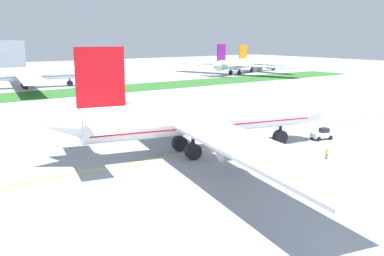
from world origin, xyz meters
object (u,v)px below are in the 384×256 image
(ground_crew_wingwalker_port, at_px, (327,153))
(ground_crew_wingwalker_starboard, at_px, (255,144))
(parked_airliner_far_outer, at_px, (258,62))
(pushback_tug, at_px, (322,134))
(parked_airliner_far_centre, at_px, (30,74))
(parked_airliner_far_right, at_px, (237,64))
(airliner_foreground, at_px, (200,118))
(ground_crew_marshaller_front, at_px, (229,141))

(ground_crew_wingwalker_port, xyz_separation_m, ground_crew_wingwalker_starboard, (-5.62, 11.31, 0.00))
(ground_crew_wingwalker_port, distance_m, parked_airliner_far_outer, 186.22)
(pushback_tug, xyz_separation_m, parked_airliner_far_centre, (-21.47, 123.60, 4.49))
(parked_airliner_far_outer, bearing_deg, parked_airliner_far_right, -159.34)
(parked_airliner_far_centre, relative_size, parked_airliner_far_right, 1.00)
(airliner_foreground, distance_m, parked_airliner_far_outer, 185.84)
(parked_airliner_far_outer, bearing_deg, ground_crew_wingwalker_port, -130.93)
(ground_crew_marshaller_front, bearing_deg, parked_airliner_far_centre, 91.26)
(airliner_foreground, relative_size, parked_airliner_far_outer, 1.37)
(airliner_foreground, xyz_separation_m, ground_crew_marshaller_front, (7.17, 0.63, -5.30))
(pushback_tug, relative_size, ground_crew_wingwalker_starboard, 3.46)
(parked_airliner_far_centre, bearing_deg, pushback_tug, -80.15)
(pushback_tug, distance_m, ground_crew_wingwalker_starboard, 16.62)
(ground_crew_wingwalker_starboard, bearing_deg, pushback_tug, -6.57)
(ground_crew_marshaller_front, height_order, parked_airliner_far_outer, parked_airliner_far_outer)
(airliner_foreground, bearing_deg, ground_crew_wingwalker_port, -45.16)
(ground_crew_wingwalker_port, distance_m, parked_airliner_far_right, 163.40)
(ground_crew_wingwalker_port, xyz_separation_m, parked_airliner_far_outer, (121.98, 140.65, 4.17))
(parked_airliner_far_right, bearing_deg, parked_airliner_far_outer, 20.66)
(ground_crew_wingwalker_port, bearing_deg, ground_crew_wingwalker_starboard, 116.42)
(pushback_tug, xyz_separation_m, parked_airliner_far_outer, (111.09, 131.24, 4.19))
(pushback_tug, relative_size, parked_airliner_far_centre, 0.08)
(pushback_tug, distance_m, parked_airliner_far_outer, 172.00)
(ground_crew_wingwalker_starboard, relative_size, parked_airliner_far_centre, 0.02)
(ground_crew_marshaller_front, xyz_separation_m, parked_airliner_far_right, (105.18, 115.40, 4.51))
(pushback_tug, bearing_deg, parked_airliner_far_outer, 49.75)
(pushback_tug, xyz_separation_m, parked_airliner_far_right, (86.28, 121.88, 4.51))
(ground_crew_marshaller_front, xyz_separation_m, ground_crew_wingwalker_starboard, (2.39, -4.59, 0.02))
(parked_airliner_far_right, bearing_deg, ground_crew_wingwalker_starboard, -130.59)
(pushback_tug, xyz_separation_m, ground_crew_wingwalker_port, (-10.89, -9.41, 0.02))
(airliner_foreground, distance_m, ground_crew_marshaller_front, 8.94)
(ground_crew_wingwalker_starboard, height_order, parked_airliner_far_centre, parked_airliner_far_centre)
(airliner_foreground, bearing_deg, ground_crew_marshaller_front, 4.99)
(pushback_tug, bearing_deg, ground_crew_wingwalker_starboard, 173.43)
(ground_crew_wingwalker_starboard, height_order, parked_airliner_far_right, parked_airliner_far_right)
(ground_crew_marshaller_front, bearing_deg, airliner_foreground, -175.01)
(ground_crew_wingwalker_starboard, bearing_deg, parked_airliner_far_centre, 92.33)
(parked_airliner_far_outer, bearing_deg, ground_crew_wingwalker_starboard, -134.61)
(ground_crew_wingwalker_starboard, distance_m, parked_airliner_far_right, 158.05)
(pushback_tug, relative_size, ground_crew_marshaller_front, 3.54)
(parked_airliner_far_right, bearing_deg, ground_crew_wingwalker_port, -126.50)
(ground_crew_wingwalker_port, relative_size, ground_crew_wingwalker_starboard, 1.00)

